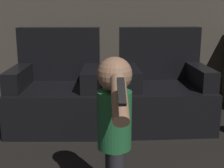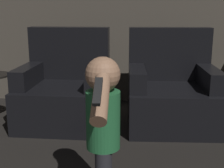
% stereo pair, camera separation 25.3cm
% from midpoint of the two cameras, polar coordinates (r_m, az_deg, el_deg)
% --- Properties ---
extents(wall_back, '(8.40, 0.05, 2.60)m').
position_cam_midpoint_polar(wall_back, '(4.05, -3.13, 15.03)').
color(wall_back, '#51493F').
rests_on(wall_back, ground_plane).
extents(armchair_left, '(0.92, 0.87, 1.00)m').
position_cam_midpoint_polar(armchair_left, '(3.36, -6.50, -1.44)').
color(armchair_left, black).
rests_on(armchair_left, ground_plane).
extents(armchair_right, '(0.91, 0.86, 1.00)m').
position_cam_midpoint_polar(armchair_right, '(3.36, 12.91, -1.73)').
color(armchair_right, black).
rests_on(armchair_right, ground_plane).
extents(person_toddler, '(0.21, 0.64, 0.95)m').
position_cam_midpoint_polar(person_toddler, '(1.89, 2.18, -6.74)').
color(person_toddler, '#28282D').
rests_on(person_toddler, ground_plane).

